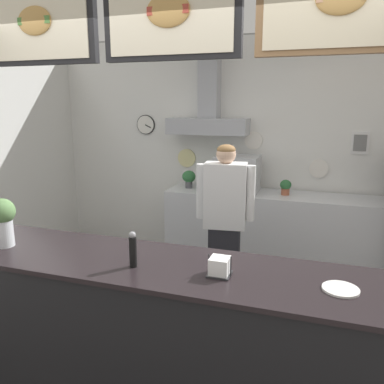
{
  "coord_description": "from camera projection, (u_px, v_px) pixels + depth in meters",
  "views": [
    {
      "loc": [
        0.87,
        -2.42,
        2.0
      ],
      "look_at": [
        -0.19,
        0.78,
        1.22
      ],
      "focal_mm": 36.53,
      "sensor_mm": 36.0,
      "label": 1
    }
  ],
  "objects": [
    {
      "name": "service_counter",
      "position": [
        165.0,
        339.0,
        2.51
      ],
      "size": [
        4.21,
        0.69,
        1.03
      ],
      "color": "black",
      "rests_on": "ground_plane"
    },
    {
      "name": "ground_plane",
      "position": [
        183.0,
        373.0,
        2.95
      ],
      "size": [
        6.45,
        6.45,
        0.0
      ],
      "primitive_type": "plane",
      "color": "#514C47"
    },
    {
      "name": "back_wall_assembly",
      "position": [
        246.0,
        143.0,
        4.83
      ],
      "size": [
        5.38,
        2.88,
        2.81
      ],
      "color": "gray",
      "rests_on": "ground_plane"
    },
    {
      "name": "espresso_machine",
      "position": [
        237.0,
        174.0,
        4.71
      ],
      "size": [
        0.51,
        0.53,
        0.44
      ],
      "color": "#B7BABF",
      "rests_on": "back_prep_counter"
    },
    {
      "name": "potted_sage",
      "position": [
        286.0,
        187.0,
        4.58
      ],
      "size": [
        0.13,
        0.13,
        0.18
      ],
      "color": "#9E563D",
      "rests_on": "back_prep_counter"
    },
    {
      "name": "napkin_holder",
      "position": [
        220.0,
        267.0,
        2.23
      ],
      "size": [
        0.14,
        0.13,
        0.12
      ],
      "color": "#262628",
      "rests_on": "service_counter"
    },
    {
      "name": "potted_rosemary",
      "position": [
        213.0,
        178.0,
        4.83
      ],
      "size": [
        0.28,
        0.28,
        0.29
      ],
      "color": "beige",
      "rests_on": "back_prep_counter"
    },
    {
      "name": "basil_vase",
      "position": [
        3.0,
        221.0,
        2.65
      ],
      "size": [
        0.18,
        0.18,
        0.34
      ],
      "color": "silver",
      "rests_on": "service_counter"
    },
    {
      "name": "back_prep_counter",
      "position": [
        269.0,
        231.0,
        4.76
      ],
      "size": [
        2.52,
        0.59,
        0.93
      ],
      "color": "silver",
      "rests_on": "ground_plane"
    },
    {
      "name": "shop_worker",
      "position": [
        225.0,
        226.0,
        3.63
      ],
      "size": [
        0.53,
        0.27,
        1.64
      ],
      "rotation": [
        0.0,
        0.0,
        3.27
      ],
      "color": "#232328",
      "rests_on": "ground_plane"
    },
    {
      "name": "condiment_plate",
      "position": [
        341.0,
        289.0,
        2.06
      ],
      "size": [
        0.19,
        0.19,
        0.01
      ],
      "color": "white",
      "rests_on": "service_counter"
    },
    {
      "name": "potted_basil",
      "position": [
        189.0,
        178.0,
        4.94
      ],
      "size": [
        0.17,
        0.17,
        0.22
      ],
      "color": "#4C4C51",
      "rests_on": "back_prep_counter"
    },
    {
      "name": "pepper_grinder",
      "position": [
        133.0,
        250.0,
        2.33
      ],
      "size": [
        0.05,
        0.05,
        0.22
      ],
      "color": "black",
      "rests_on": "service_counter"
    }
  ]
}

